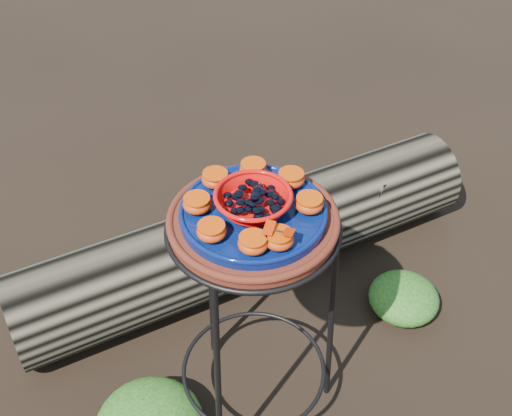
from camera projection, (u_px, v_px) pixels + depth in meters
ground at (254, 398)px, 1.91m from camera, size 60.00×60.00×0.00m
plant_stand at (254, 324)px, 1.68m from camera, size 0.44×0.44×0.70m
terracotta_saucer at (253, 222)px, 1.44m from camera, size 0.38×0.38×0.03m
cobalt_plate at (253, 213)px, 1.42m from camera, size 0.33×0.33×0.02m
red_bowl at (253, 202)px, 1.40m from camera, size 0.16×0.16×0.05m
glass_gems at (253, 190)px, 1.38m from camera, size 0.13×0.13×0.02m
orange_half_0 at (279, 239)px, 1.32m from camera, size 0.06×0.06×0.04m
orange_half_1 at (309, 204)px, 1.40m from camera, size 0.06×0.06×0.04m
orange_half_2 at (291, 179)px, 1.47m from camera, size 0.06×0.06×0.04m
orange_half_3 at (253, 169)px, 1.50m from camera, size 0.06×0.06×0.04m
orange_half_4 at (215, 179)px, 1.47m from camera, size 0.06×0.06×0.04m
orange_half_5 at (197, 204)px, 1.40m from camera, size 0.06×0.06×0.04m
orange_half_6 at (212, 231)px, 1.34m from camera, size 0.06×0.06×0.04m
orange_half_7 at (253, 243)px, 1.31m from camera, size 0.06×0.06×0.04m
butterfly at (279, 231)px, 1.30m from camera, size 0.09×0.08×0.01m
driftwood_log at (249, 238)px, 2.21m from camera, size 1.66×0.65×0.30m
foliage_right at (404, 297)px, 2.13m from camera, size 0.23×0.23×0.12m
foliage_back at (141, 276)px, 2.17m from camera, size 0.35×0.35×0.17m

